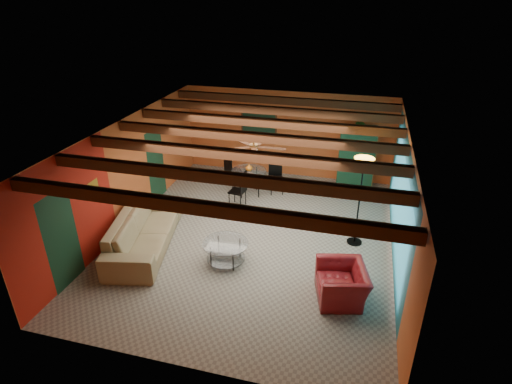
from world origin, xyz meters
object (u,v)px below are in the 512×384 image
(sofa, at_px, (144,231))
(potted_plant, at_px, (361,122))
(coffee_table, at_px, (226,252))
(armchair, at_px, (342,283))
(vase, at_px, (249,158))
(dining_table, at_px, (249,178))
(floor_lamp, at_px, (359,202))
(armoire, at_px, (357,158))

(sofa, xyz_separation_m, potted_plant, (4.57, 4.72, 1.59))
(sofa, distance_m, coffee_table, 2.04)
(sofa, distance_m, armchair, 4.63)
(vase, bearing_deg, armchair, -52.89)
(coffee_table, xyz_separation_m, dining_table, (-0.41, 3.39, 0.27))
(sofa, relative_size, floor_lamp, 1.33)
(floor_lamp, distance_m, potted_plant, 3.41)
(coffee_table, distance_m, dining_table, 3.43)
(coffee_table, relative_size, vase, 4.95)
(potted_plant, bearing_deg, sofa, -134.06)
(dining_table, distance_m, armoire, 3.31)
(potted_plant, xyz_separation_m, vase, (-2.96, -1.43, -0.86))
(dining_table, distance_m, potted_plant, 3.61)
(dining_table, bearing_deg, potted_plant, 25.87)
(sofa, relative_size, vase, 14.25)
(armoire, xyz_separation_m, vase, (-2.96, -1.43, 0.26))
(dining_table, bearing_deg, vase, 0.00)
(armchair, height_order, vase, vase)
(dining_table, xyz_separation_m, potted_plant, (2.96, 1.43, 1.49))
(armoire, bearing_deg, armchair, -101.38)
(armoire, distance_m, potted_plant, 1.12)
(coffee_table, xyz_separation_m, armoire, (2.54, 4.83, 0.64))
(armchair, relative_size, vase, 5.17)
(floor_lamp, bearing_deg, sofa, -163.16)
(armchair, height_order, dining_table, dining_table)
(armchair, relative_size, dining_table, 0.52)
(coffee_table, height_order, floor_lamp, floor_lamp)
(potted_plant, bearing_deg, armoire, 0.00)
(armchair, height_order, coffee_table, armchair)
(coffee_table, relative_size, potted_plant, 2.27)
(coffee_table, distance_m, armoire, 5.49)
(armoire, relative_size, vase, 8.79)
(armchair, xyz_separation_m, armoire, (-0.01, 5.36, 0.55))
(sofa, bearing_deg, armchair, -110.58)
(dining_table, xyz_separation_m, armoire, (2.96, 1.43, 0.37))
(sofa, relative_size, dining_table, 1.44)
(armchair, bearing_deg, armoire, 165.68)
(armoire, xyz_separation_m, potted_plant, (0.00, 0.00, 1.12))
(armchair, xyz_separation_m, coffee_table, (-2.56, 0.53, -0.09))
(armoire, bearing_deg, potted_plant, 0.00)
(coffee_table, bearing_deg, vase, 96.95)
(coffee_table, distance_m, vase, 3.53)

